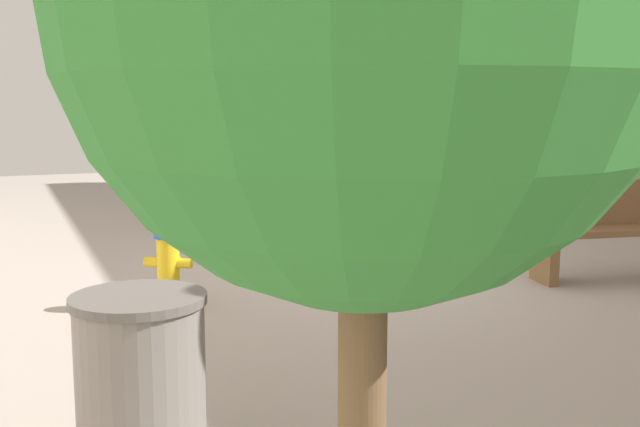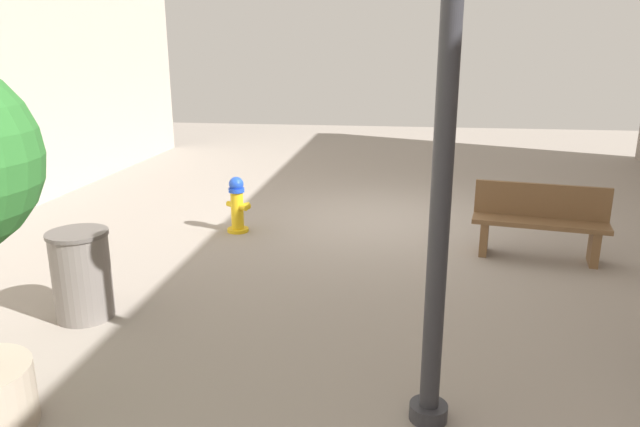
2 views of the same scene
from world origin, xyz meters
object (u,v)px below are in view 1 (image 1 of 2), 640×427
at_px(bench_near, 604,228).
at_px(planter_tree, 365,92).
at_px(fire_hydrant, 168,260).
at_px(trash_bin, 142,394).

height_order(bench_near, planter_tree, planter_tree).
bearing_deg(fire_hydrant, planter_tree, 83.48).
bearing_deg(planter_tree, fire_hydrant, -96.52).
height_order(bench_near, trash_bin, bench_near).
height_order(fire_hydrant, planter_tree, planter_tree).
distance_m(bench_near, trash_bin, 5.50).
relative_size(bench_near, planter_tree, 0.66).
relative_size(fire_hydrant, planter_tree, 0.32).
distance_m(planter_tree, trash_bin, 2.23).
xyz_separation_m(fire_hydrant, planter_tree, (0.55, 4.80, 1.34)).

